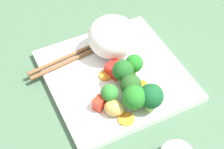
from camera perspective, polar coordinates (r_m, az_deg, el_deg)
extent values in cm
cube|color=#45674B|center=(69.44, 0.53, -1.08)|extent=(110.00, 110.00, 2.00)
cube|color=white|center=(68.15, 0.54, -0.16)|extent=(25.61, 25.61, 1.41)
ellipsoid|color=white|center=(68.83, 0.05, 6.11)|extent=(13.33, 13.31, 8.04)
cylinder|color=#6CA153|center=(61.58, 3.60, -4.91)|extent=(2.03, 1.97, 2.48)
sphere|color=#237824|center=(59.48, 3.60, -3.68)|extent=(4.19, 4.19, 4.19)
cylinder|color=#6FA152|center=(64.86, 1.98, -0.89)|extent=(1.10, 1.04, 2.56)
sphere|color=#1E5C21|center=(63.05, 2.07, 0.76)|extent=(3.92, 3.92, 3.92)
cylinder|color=#84B059|center=(62.01, 6.09, -4.87)|extent=(2.88, 2.88, 2.03)
sphere|color=#155429|center=(60.34, 6.31, -3.49)|extent=(4.41, 4.41, 4.41)
cylinder|color=#609245|center=(62.40, -0.19, -4.07)|extent=(1.31, 1.51, 2.05)
sphere|color=#308531|center=(60.92, -0.36, -2.98)|extent=(3.13, 3.13, 3.13)
cylinder|color=#5F9C4B|center=(63.26, 2.94, -3.19)|extent=(1.83, 1.80, 1.88)
sphere|color=#255421|center=(61.56, 2.83, -1.79)|extent=(3.84, 3.84, 3.84)
cylinder|color=#6AA84A|center=(66.41, 3.49, 0.52)|extent=(1.68, 1.62, 2.51)
sphere|color=#207722|center=(64.58, 3.60, 1.82)|extent=(3.38, 3.38, 3.38)
cylinder|color=orange|center=(64.35, -0.68, -2.65)|extent=(3.03, 3.03, 0.76)
cylinder|color=orange|center=(64.20, 5.11, -3.27)|extent=(3.41, 3.41, 0.52)
cylinder|color=orange|center=(65.06, 6.87, -2.44)|extent=(2.65, 2.65, 0.62)
cylinder|color=orange|center=(66.67, -0.97, -0.34)|extent=(3.30, 3.30, 0.56)
cylinder|color=orange|center=(60.96, 2.29, -7.20)|extent=(3.16, 3.16, 0.41)
cylinder|color=orange|center=(65.46, 4.62, -1.82)|extent=(2.77, 2.77, 0.52)
cube|color=red|center=(66.71, 0.85, 0.86)|extent=(4.03, 3.90, 2.34)
cube|color=red|center=(61.66, -2.08, -4.67)|extent=(2.66, 2.54, 2.37)
ellipsoid|color=tan|center=(60.80, 0.35, -5.42)|extent=(4.66, 4.55, 2.77)
cylinder|color=brown|center=(71.42, -5.15, 3.80)|extent=(22.89, 3.92, 0.80)
cylinder|color=brown|center=(70.62, -4.63, 3.19)|extent=(22.89, 3.92, 0.80)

